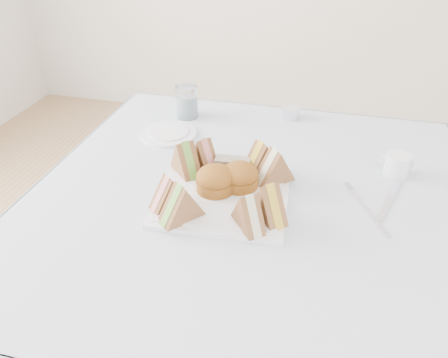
% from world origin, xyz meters
% --- Properties ---
extents(table, '(0.90, 0.90, 0.74)m').
position_xyz_m(table, '(0.00, 0.00, 0.37)').
color(table, brown).
rests_on(table, floor).
extents(tablecloth, '(1.02, 1.02, 0.01)m').
position_xyz_m(tablecloth, '(0.00, 0.00, 0.74)').
color(tablecloth, silver).
rests_on(tablecloth, table).
extents(serving_plate, '(0.31, 0.31, 0.01)m').
position_xyz_m(serving_plate, '(-0.06, -0.03, 0.75)').
color(serving_plate, white).
rests_on(serving_plate, tablecloth).
extents(sandwich_fl_a, '(0.09, 0.09, 0.08)m').
position_xyz_m(sandwich_fl_a, '(-0.16, -0.10, 0.80)').
color(sandwich_fl_a, brown).
rests_on(sandwich_fl_a, serving_plate).
extents(sandwich_fl_b, '(0.10, 0.10, 0.09)m').
position_xyz_m(sandwich_fl_b, '(-0.12, -0.14, 0.80)').
color(sandwich_fl_b, brown).
rests_on(sandwich_fl_b, serving_plate).
extents(sandwich_fr_a, '(0.10, 0.10, 0.08)m').
position_xyz_m(sandwich_fr_a, '(0.06, -0.09, 0.80)').
color(sandwich_fr_a, brown).
rests_on(sandwich_fr_a, serving_plate).
extents(sandwich_fr_b, '(0.09, 0.09, 0.08)m').
position_xyz_m(sandwich_fr_b, '(0.02, -0.13, 0.80)').
color(sandwich_fr_b, brown).
rests_on(sandwich_fr_b, serving_plate).
extents(sandwich_bl_a, '(0.10, 0.10, 0.09)m').
position_xyz_m(sandwich_bl_a, '(-0.17, 0.04, 0.80)').
color(sandwich_bl_a, brown).
rests_on(sandwich_bl_a, serving_plate).
extents(sandwich_bl_b, '(0.09, 0.09, 0.08)m').
position_xyz_m(sandwich_bl_b, '(-0.13, 0.07, 0.80)').
color(sandwich_bl_b, brown).
rests_on(sandwich_bl_b, serving_plate).
extents(sandwich_br_a, '(0.10, 0.10, 0.09)m').
position_xyz_m(sandwich_br_a, '(0.05, 0.05, 0.80)').
color(sandwich_br_a, brown).
rests_on(sandwich_br_a, serving_plate).
extents(sandwich_br_b, '(0.10, 0.10, 0.08)m').
position_xyz_m(sandwich_br_b, '(0.01, 0.08, 0.80)').
color(sandwich_br_b, brown).
rests_on(sandwich_br_b, serving_plate).
extents(scone_left, '(0.11, 0.11, 0.06)m').
position_xyz_m(scone_left, '(-0.08, -0.02, 0.79)').
color(scone_left, '#8F5512').
rests_on(scone_left, serving_plate).
extents(scone_right, '(0.11, 0.11, 0.06)m').
position_xyz_m(scone_right, '(-0.03, 0.01, 0.79)').
color(scone_right, '#8F5512').
rests_on(scone_right, serving_plate).
extents(pastry_slice, '(0.09, 0.04, 0.04)m').
position_xyz_m(pastry_slice, '(-0.06, 0.06, 0.78)').
color(pastry_slice, tan).
rests_on(pastry_slice, serving_plate).
extents(side_plate, '(0.19, 0.19, 0.01)m').
position_xyz_m(side_plate, '(-0.29, 0.23, 0.75)').
color(side_plate, white).
rests_on(side_plate, tablecloth).
extents(water_glass, '(0.07, 0.07, 0.10)m').
position_xyz_m(water_glass, '(-0.27, 0.37, 0.80)').
color(water_glass, white).
rests_on(water_glass, tablecloth).
extents(tea_strainer, '(0.08, 0.08, 0.03)m').
position_xyz_m(tea_strainer, '(0.04, 0.43, 0.76)').
color(tea_strainer, silver).
rests_on(tea_strainer, tablecloth).
extents(knife, '(0.07, 0.18, 0.00)m').
position_xyz_m(knife, '(0.32, 0.05, 0.75)').
color(knife, silver).
rests_on(knife, tablecloth).
extents(fork, '(0.08, 0.16, 0.00)m').
position_xyz_m(fork, '(0.27, -0.01, 0.75)').
color(fork, silver).
rests_on(fork, tablecloth).
extents(creamer_jug, '(0.07, 0.07, 0.05)m').
position_xyz_m(creamer_jug, '(0.33, 0.18, 0.77)').
color(creamer_jug, white).
rests_on(creamer_jug, tablecloth).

